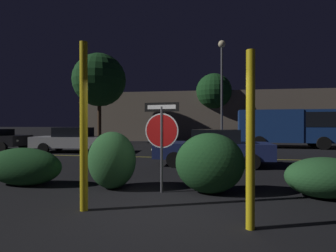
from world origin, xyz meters
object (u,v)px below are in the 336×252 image
at_px(yellow_pole_left, 84,126).
at_px(hedge_bush_0, 23,167).
at_px(passing_car_2, 213,147).
at_px(hedge_bush_2, 210,163).
at_px(delivery_truck, 290,126).
at_px(tree_1, 99,80).
at_px(stop_sign, 162,130).
at_px(yellow_pole_right, 250,140).
at_px(hedge_bush_1, 112,160).
at_px(hedge_bush_3, 325,178).
at_px(tree_0, 214,92).
at_px(passing_car_1, 76,140).
at_px(street_lamp, 222,74).

distance_m(yellow_pole_left, hedge_bush_0, 3.24).
bearing_deg(passing_car_2, hedge_bush_2, 178.94).
height_order(delivery_truck, tree_1, tree_1).
bearing_deg(delivery_truck, stop_sign, -23.60).
relative_size(yellow_pole_right, hedge_bush_1, 1.93).
relative_size(hedge_bush_1, tree_1, 0.19).
xyz_separation_m(stop_sign, yellow_pole_left, (-1.23, -1.53, 0.10)).
relative_size(stop_sign, hedge_bush_3, 1.25).
relative_size(stop_sign, tree_0, 0.34).
bearing_deg(passing_car_1, street_lamp, 114.51).
distance_m(hedge_bush_3, tree_0, 19.34).
distance_m(passing_car_1, tree_1, 8.30).
xyz_separation_m(hedge_bush_0, street_lamp, (5.85, 12.83, 4.75)).
distance_m(stop_sign, hedge_bush_0, 3.92).
bearing_deg(hedge_bush_2, delivery_truck, 66.64).
bearing_deg(hedge_bush_0, yellow_pole_right, -20.61).
relative_size(hedge_bush_2, street_lamp, 0.21).
xyz_separation_m(stop_sign, yellow_pole_right, (1.77, -1.96, -0.10)).
height_order(passing_car_2, tree_0, tree_0).
xyz_separation_m(stop_sign, hedge_bush_1, (-1.32, 0.18, -0.78)).
xyz_separation_m(yellow_pole_right, delivery_truck, (4.97, 15.02, 0.14)).
xyz_separation_m(hedge_bush_1, hedge_bush_3, (5.02, -0.07, -0.27)).
xyz_separation_m(hedge_bush_0, passing_car_2, (5.07, 4.30, 0.21)).
distance_m(hedge_bush_3, tree_1, 19.47).
bearing_deg(yellow_pole_right, street_lamp, 88.91).
bearing_deg(hedge_bush_1, stop_sign, -7.65).
bearing_deg(delivery_truck, passing_car_1, -65.92).
bearing_deg(stop_sign, tree_0, 93.46).
bearing_deg(yellow_pole_left, passing_car_2, 67.13).
height_order(hedge_bush_0, street_lamp, street_lamp).
bearing_deg(yellow_pole_right, delivery_truck, 71.68).
height_order(stop_sign, tree_1, tree_1).
bearing_deg(yellow_pole_right, yellow_pole_left, 171.79).
height_order(hedge_bush_1, street_lamp, street_lamp).
relative_size(hedge_bush_2, passing_car_2, 0.35).
height_order(passing_car_1, tree_1, tree_1).
bearing_deg(hedge_bush_0, stop_sign, -1.93).
xyz_separation_m(passing_car_2, street_lamp, (0.77, 8.53, 4.54)).
relative_size(passing_car_1, tree_1, 0.65).
bearing_deg(hedge_bush_3, stop_sign, -178.41).
relative_size(hedge_bush_2, tree_0, 0.25).
bearing_deg(yellow_pole_left, hedge_bush_2, 34.55).
bearing_deg(hedge_bush_2, yellow_pole_right, -73.21).
xyz_separation_m(hedge_bush_1, delivery_truck, (8.06, 12.88, 0.81)).
height_order(yellow_pole_right, hedge_bush_2, yellow_pole_right).
xyz_separation_m(yellow_pole_right, hedge_bush_1, (-3.09, 2.14, -0.68)).
relative_size(yellow_pole_left, street_lamp, 0.42).
bearing_deg(street_lamp, hedge_bush_1, -104.79).
bearing_deg(hedge_bush_2, tree_0, 88.59).
distance_m(yellow_pole_right, passing_car_1, 13.11).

